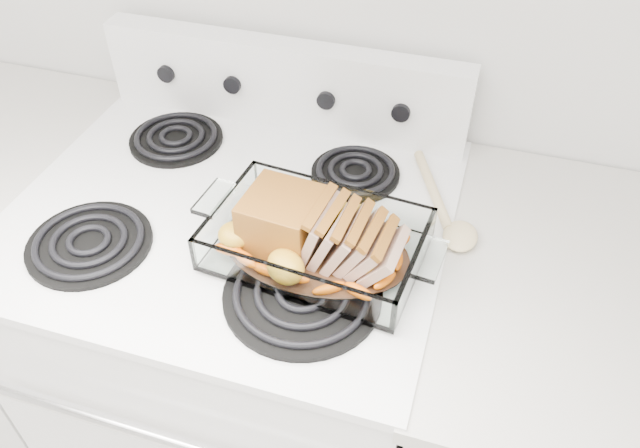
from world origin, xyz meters
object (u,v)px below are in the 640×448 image
(counter_right, at_px, (547,439))
(baking_dish, at_px, (316,245))
(electric_range, at_px, (250,355))
(pork_roast, at_px, (307,228))
(counter_left, at_px, (9,295))

(counter_right, distance_m, baking_dish, 0.69)
(electric_range, relative_size, pork_roast, 4.26)
(counter_left, distance_m, baking_dish, 0.99)
(electric_range, distance_m, baking_dish, 0.52)
(baking_dish, height_order, pork_roast, pork_roast)
(electric_range, bearing_deg, baking_dish, -21.52)
(counter_left, xyz_separation_m, pork_roast, (0.83, -0.07, 0.53))
(counter_left, height_order, pork_roast, pork_roast)
(electric_range, bearing_deg, counter_right, -0.10)
(counter_left, xyz_separation_m, counter_right, (1.33, 0.00, 0.00))
(counter_left, relative_size, counter_right, 1.00)
(electric_range, xyz_separation_m, counter_left, (-0.67, -0.00, -0.02))
(counter_left, bearing_deg, electric_range, 0.10)
(counter_right, height_order, baking_dish, baking_dish)
(baking_dish, bearing_deg, counter_right, 13.70)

